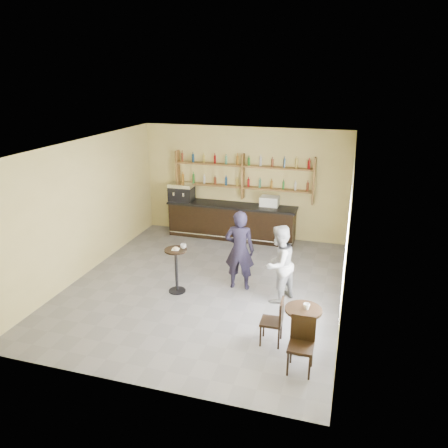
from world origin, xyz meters
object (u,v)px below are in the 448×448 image
(patron_second, at_px, (278,264))
(cafe_table, at_px, (302,329))
(man_main, at_px, (240,250))
(chair_south, at_px, (301,346))
(pedestal_table, at_px, (176,271))
(espresso_machine, at_px, (182,192))
(pastry_case, at_px, (270,202))
(chair_west, at_px, (271,321))
(bar_counter, at_px, (232,221))

(patron_second, bearing_deg, cafe_table, 50.51)
(man_main, bearing_deg, chair_south, 119.51)
(chair_south, bearing_deg, pedestal_table, 146.94)
(espresso_machine, bearing_deg, pastry_case, -0.19)
(chair_west, bearing_deg, cafe_table, 83.51)
(bar_counter, bearing_deg, chair_south, -64.05)
(pedestal_table, relative_size, patron_second, 0.60)
(man_main, xyz_separation_m, cafe_table, (1.64, -1.97, -0.51))
(chair_west, bearing_deg, bar_counter, -158.07)
(espresso_machine, xyz_separation_m, chair_west, (3.66, -4.92, -0.83))
(cafe_table, bearing_deg, bar_counter, 118.16)
(cafe_table, relative_size, chair_south, 0.87)
(man_main, height_order, chair_south, man_main)
(chair_south, bearing_deg, cafe_table, 95.49)
(bar_counter, relative_size, patron_second, 2.23)
(espresso_machine, relative_size, pastry_case, 1.34)
(espresso_machine, height_order, chair_south, espresso_machine)
(cafe_table, xyz_separation_m, patron_second, (-0.72, 1.64, 0.44))
(pedestal_table, distance_m, cafe_table, 3.23)
(bar_counter, bearing_deg, espresso_machine, 180.00)
(bar_counter, xyz_separation_m, man_main, (1.02, -3.00, 0.40))
(bar_counter, xyz_separation_m, chair_south, (2.71, -5.57, -0.04))
(patron_second, bearing_deg, man_main, -82.55)
(chair_west, bearing_deg, chair_south, 41.41)
(pastry_case, bearing_deg, bar_counter, -178.71)
(pedestal_table, distance_m, chair_west, 2.72)
(bar_counter, xyz_separation_m, pedestal_table, (-0.26, -3.58, -0.00))
(pastry_case, bearing_deg, patron_second, -74.52)
(man_main, bearing_deg, patron_second, 156.65)
(cafe_table, height_order, chair_west, chair_west)
(bar_counter, bearing_deg, chair_west, -66.78)
(pedestal_table, bearing_deg, cafe_table, -25.42)
(chair_south, distance_m, patron_second, 2.40)
(pedestal_table, height_order, chair_west, pedestal_table)
(pastry_case, xyz_separation_m, cafe_table, (1.56, -4.97, -0.77))
(pastry_case, distance_m, chair_west, 5.08)
(bar_counter, distance_m, chair_west, 5.36)
(chair_west, xyz_separation_m, chair_south, (0.60, -0.65, 0.03))
(pedestal_table, bearing_deg, bar_counter, 85.90)
(cafe_table, bearing_deg, patron_second, 113.57)
(pedestal_table, xyz_separation_m, patron_second, (2.20, 0.25, 0.34))
(man_main, height_order, chair_west, man_main)
(espresso_machine, xyz_separation_m, man_main, (2.57, -3.00, -0.36))
(espresso_machine, bearing_deg, bar_counter, -0.19)
(bar_counter, xyz_separation_m, chair_west, (2.11, -4.92, -0.07))
(cafe_table, relative_size, patron_second, 0.48)
(espresso_machine, bearing_deg, man_main, -49.68)
(bar_counter, distance_m, pedestal_table, 3.59)
(patron_second, bearing_deg, pedestal_table, -56.48)
(pastry_case, relative_size, pedestal_table, 0.52)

